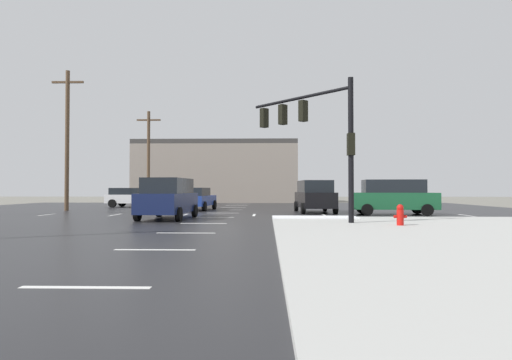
{
  "coord_description": "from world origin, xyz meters",
  "views": [
    {
      "loc": [
        2.76,
        -24.42,
        1.51
      ],
      "look_at": [
        1.88,
        8.55,
        2.21
      ],
      "focal_mm": 29.99,
      "sensor_mm": 36.0,
      "label": 1
    }
  ],
  "objects_px": {
    "suv_black": "(315,196)",
    "utility_pole_distant": "(148,156)",
    "traffic_signal_mast": "(315,127)",
    "utility_pole_far": "(67,137)",
    "sedan_blue": "(197,198)",
    "suv_navy": "(168,197)",
    "fire_hydrant": "(400,215)",
    "suv_green": "(393,196)",
    "sedan_white": "(133,197)"
  },
  "relations": [
    {
      "from": "suv_green",
      "to": "utility_pole_distant",
      "type": "bearing_deg",
      "value": 146.45
    },
    {
      "from": "fire_hydrant",
      "to": "sedan_white",
      "type": "distance_m",
      "value": 24.67
    },
    {
      "from": "traffic_signal_mast",
      "to": "utility_pole_distant",
      "type": "height_order",
      "value": "utility_pole_distant"
    },
    {
      "from": "sedan_white",
      "to": "suv_green",
      "type": "bearing_deg",
      "value": -22.52
    },
    {
      "from": "suv_navy",
      "to": "fire_hydrant",
      "type": "bearing_deg",
      "value": -113.01
    },
    {
      "from": "sedan_blue",
      "to": "sedan_white",
      "type": "bearing_deg",
      "value": 56.48
    },
    {
      "from": "utility_pole_distant",
      "to": "traffic_signal_mast",
      "type": "bearing_deg",
      "value": -57.05
    },
    {
      "from": "sedan_blue",
      "to": "utility_pole_far",
      "type": "relative_size",
      "value": 0.48
    },
    {
      "from": "sedan_white",
      "to": "utility_pole_distant",
      "type": "relative_size",
      "value": 0.54
    },
    {
      "from": "suv_green",
      "to": "sedan_white",
      "type": "xyz_separation_m",
      "value": [
        -18.4,
        9.96,
        -0.24
      ]
    },
    {
      "from": "utility_pole_far",
      "to": "suv_black",
      "type": "bearing_deg",
      "value": -6.16
    },
    {
      "from": "suv_green",
      "to": "fire_hydrant",
      "type": "bearing_deg",
      "value": -100.73
    },
    {
      "from": "suv_green",
      "to": "suv_navy",
      "type": "bearing_deg",
      "value": -158.8
    },
    {
      "from": "fire_hydrant",
      "to": "suv_green",
      "type": "xyz_separation_m",
      "value": [
        2.28,
        8.71,
        0.55
      ]
    },
    {
      "from": "sedan_white",
      "to": "utility_pole_distant",
      "type": "height_order",
      "value": "utility_pole_distant"
    },
    {
      "from": "traffic_signal_mast",
      "to": "utility_pole_distant",
      "type": "bearing_deg",
      "value": -10.54
    },
    {
      "from": "suv_black",
      "to": "suv_navy",
      "type": "relative_size",
      "value": 1.0
    },
    {
      "from": "utility_pole_far",
      "to": "suv_green",
      "type": "bearing_deg",
      "value": -11.06
    },
    {
      "from": "utility_pole_distant",
      "to": "sedan_blue",
      "type": "bearing_deg",
      "value": -56.5
    },
    {
      "from": "traffic_signal_mast",
      "to": "suv_black",
      "type": "distance_m",
      "value": 9.07
    },
    {
      "from": "sedan_white",
      "to": "sedan_blue",
      "type": "bearing_deg",
      "value": -33.2
    },
    {
      "from": "suv_black",
      "to": "utility_pole_far",
      "type": "xyz_separation_m",
      "value": [
        -16.89,
        1.82,
        4.0
      ]
    },
    {
      "from": "suv_black",
      "to": "utility_pole_far",
      "type": "height_order",
      "value": "utility_pole_far"
    },
    {
      "from": "suv_green",
      "to": "utility_pole_far",
      "type": "height_order",
      "value": "utility_pole_far"
    },
    {
      "from": "sedan_blue",
      "to": "utility_pole_distant",
      "type": "relative_size",
      "value": 0.54
    },
    {
      "from": "suv_black",
      "to": "utility_pole_distant",
      "type": "xyz_separation_m",
      "value": [
        -13.98,
        11.69,
        3.46
      ]
    },
    {
      "from": "fire_hydrant",
      "to": "suv_navy",
      "type": "relative_size",
      "value": 0.16
    },
    {
      "from": "traffic_signal_mast",
      "to": "suv_navy",
      "type": "xyz_separation_m",
      "value": [
        -7.05,
        2.32,
        -3.17
      ]
    },
    {
      "from": "traffic_signal_mast",
      "to": "utility_pole_far",
      "type": "height_order",
      "value": "utility_pole_far"
    },
    {
      "from": "suv_black",
      "to": "utility_pole_distant",
      "type": "relative_size",
      "value": 0.57
    },
    {
      "from": "sedan_white",
      "to": "fire_hydrant",
      "type": "bearing_deg",
      "value": -43.27
    },
    {
      "from": "sedan_blue",
      "to": "suv_navy",
      "type": "xyz_separation_m",
      "value": [
        0.05,
        -8.81,
        0.24
      ]
    },
    {
      "from": "suv_green",
      "to": "suv_navy",
      "type": "height_order",
      "value": "same"
    },
    {
      "from": "suv_black",
      "to": "suv_navy",
      "type": "distance_m",
      "value": 10.05
    },
    {
      "from": "suv_green",
      "to": "sedan_white",
      "type": "bearing_deg",
      "value": 155.52
    },
    {
      "from": "sedan_blue",
      "to": "sedan_white",
      "type": "height_order",
      "value": "same"
    },
    {
      "from": "sedan_white",
      "to": "suv_navy",
      "type": "xyz_separation_m",
      "value": [
        6.15,
        -13.77,
        0.24
      ]
    },
    {
      "from": "utility_pole_far",
      "to": "utility_pole_distant",
      "type": "xyz_separation_m",
      "value": [
        2.92,
        9.87,
        -0.53
      ]
    },
    {
      "from": "traffic_signal_mast",
      "to": "sedan_blue",
      "type": "height_order",
      "value": "traffic_signal_mast"
    },
    {
      "from": "suv_green",
      "to": "suv_navy",
      "type": "xyz_separation_m",
      "value": [
        -12.26,
        -3.81,
        0.0
      ]
    },
    {
      "from": "sedan_blue",
      "to": "suv_navy",
      "type": "relative_size",
      "value": 0.95
    },
    {
      "from": "traffic_signal_mast",
      "to": "sedan_white",
      "type": "distance_m",
      "value": 21.09
    },
    {
      "from": "suv_green",
      "to": "sedan_blue",
      "type": "relative_size",
      "value": 1.06
    },
    {
      "from": "suv_black",
      "to": "sedan_white",
      "type": "bearing_deg",
      "value": 58.09
    },
    {
      "from": "sedan_white",
      "to": "utility_pole_distant",
      "type": "xyz_separation_m",
      "value": [
        0.14,
        4.05,
        3.7
      ]
    },
    {
      "from": "utility_pole_distant",
      "to": "suv_navy",
      "type": "bearing_deg",
      "value": -71.37
    },
    {
      "from": "sedan_white",
      "to": "suv_navy",
      "type": "distance_m",
      "value": 15.08
    },
    {
      "from": "suv_black",
      "to": "utility_pole_far",
      "type": "bearing_deg",
      "value": 80.35
    },
    {
      "from": "sedan_blue",
      "to": "utility_pole_distant",
      "type": "bearing_deg",
      "value": 39.08
    },
    {
      "from": "suv_navy",
      "to": "utility_pole_distant",
      "type": "bearing_deg",
      "value": 21.75
    }
  ]
}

